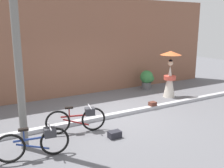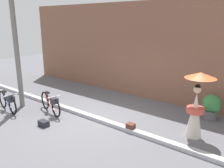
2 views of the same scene
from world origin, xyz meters
name	(u,v)px [view 2 (image 2 of 2)]	position (x,y,z in m)	size (l,w,h in m)	color
ground_plane	(93,119)	(0.00, 0.00, 0.00)	(30.00, 30.00, 0.00)	slate
building_wall	(144,51)	(0.00, 3.28, 2.02)	(14.00, 0.40, 4.05)	brown
sidewalk_curb	(93,117)	(0.00, 0.00, 0.06)	(14.00, 0.20, 0.12)	#B2B2B7
bicycle_near_officer	(51,103)	(-1.52, -0.56, 0.39)	(1.63, 0.57, 0.76)	black
bicycle_far_side	(8,102)	(-2.91, -1.43, 0.39)	(1.63, 0.48, 0.75)	black
person_with_parasol	(196,104)	(3.15, 0.95, 0.98)	(0.86, 0.86, 1.90)	silver
potted_plant_by_door	(212,106)	(3.17, 2.48, 0.48)	(0.63, 0.61, 0.87)	#59595B
backpack_on_pavement	(43,123)	(-0.84, -1.39, 0.10)	(0.33, 0.23, 0.18)	#26262D
backpack_spare	(130,127)	(1.55, 0.02, 0.14)	(0.24, 0.20, 0.26)	#592D23
utility_pole	(16,45)	(-3.03, -0.81, 2.40)	(0.18, 0.18, 4.80)	slate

